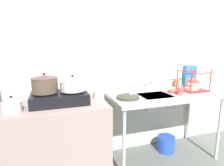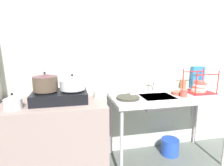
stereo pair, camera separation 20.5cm
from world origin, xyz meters
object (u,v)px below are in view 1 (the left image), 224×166
(cup_by_rack, at_px, (180,91))
(cereal_box, at_px, (190,76))
(pot_on_right_burner, at_px, (73,84))
(percolator, at_px, (97,91))
(small_bowl_on_drainboard, at_px, (173,91))
(bottle_by_sink, at_px, (131,88))
(frying_pan, at_px, (128,97))
(utensil_jar, at_px, (177,83))
(stove, at_px, (60,98))
(pot_on_left_burner, at_px, (45,84))
(bucket_on_floor, at_px, (166,144))
(faucet, at_px, (152,78))
(sink_basin, at_px, (155,100))
(pot_beside_stove, at_px, (12,105))
(dish_rack, at_px, (193,86))

(cup_by_rack, height_order, cereal_box, cereal_box)
(pot_on_right_burner, relative_size, percolator, 1.48)
(small_bowl_on_drainboard, relative_size, bottle_by_sink, 0.69)
(frying_pan, relative_size, utensil_jar, 1.29)
(small_bowl_on_drainboard, bearing_deg, pot_on_right_burner, -179.59)
(stove, height_order, pot_on_left_burner, pot_on_left_burner)
(frying_pan, height_order, bucket_on_floor, frying_pan)
(pot_on_left_burner, relative_size, bottle_by_sink, 1.16)
(faucet, distance_m, bottle_by_sink, 0.34)
(pot_on_right_burner, height_order, sink_basin, pot_on_right_burner)
(pot_on_right_burner, distance_m, percolator, 0.30)
(pot_beside_stove, height_order, bucket_on_floor, pot_beside_stove)
(sink_basin, bearing_deg, pot_on_right_burner, 178.40)
(cereal_box, height_order, utensil_jar, cereal_box)
(dish_rack, xyz_separation_m, cereal_box, (0.13, 0.23, 0.09))
(percolator, height_order, bucket_on_floor, percolator)
(pot_beside_stove, height_order, bottle_by_sink, bottle_by_sink)
(pot_on_left_burner, distance_m, dish_rack, 1.83)
(pot_on_right_burner, bearing_deg, dish_rack, 1.25)
(dish_rack, bearing_deg, utensil_jar, 109.01)
(faucet, bearing_deg, pot_on_left_burner, -174.96)
(pot_on_right_burner, bearing_deg, bottle_by_sink, 3.09)
(pot_on_right_burner, relative_size, bucket_on_floor, 1.15)
(faucet, xyz_separation_m, dish_rack, (0.56, -0.08, -0.12))
(pot_on_right_burner, distance_m, frying_pan, 0.63)
(stove, height_order, frying_pan, stove)
(sink_basin, height_order, utensil_jar, utensil_jar)
(stove, height_order, percolator, percolator)
(frying_pan, relative_size, cup_by_rack, 3.01)
(frying_pan, bearing_deg, bucket_on_floor, 11.26)
(stove, xyz_separation_m, frying_pan, (0.73, -0.05, -0.05))
(stove, height_order, sink_basin, stove)
(stove, xyz_separation_m, percolator, (0.41, 0.06, 0.03))
(cup_by_rack, bearing_deg, pot_beside_stove, -178.82)
(cereal_box, bearing_deg, stove, -164.41)
(sink_basin, relative_size, bucket_on_floor, 1.60)
(sink_basin, height_order, frying_pan, frying_pan)
(cup_by_rack, relative_size, utensil_jar, 0.43)
(frying_pan, xyz_separation_m, utensil_jar, (0.88, 0.31, 0.04))
(stove, relative_size, bucket_on_floor, 2.42)
(pot_beside_stove, bearing_deg, cereal_box, 10.23)
(pot_on_left_burner, height_order, sink_basin, pot_on_left_burner)
(sink_basin, height_order, dish_rack, dish_rack)
(utensil_jar, bearing_deg, faucet, -162.98)
(faucet, xyz_separation_m, bottle_by_sink, (-0.32, -0.08, -0.10))
(pot_on_left_burner, distance_m, sink_basin, 1.26)
(stove, bearing_deg, pot_beside_stove, -160.75)
(cereal_box, bearing_deg, dish_rack, -113.33)
(pot_beside_stove, distance_m, cup_by_rack, 1.80)
(faucet, bearing_deg, cereal_box, 12.00)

